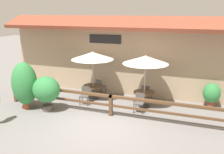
% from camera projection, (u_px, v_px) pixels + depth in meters
% --- Properties ---
extents(ground_plane, '(60.00, 60.00, 0.00)m').
position_uv_depth(ground_plane, '(102.00, 125.00, 10.05)').
color(ground_plane, slate).
extents(building_facade, '(14.28, 1.49, 4.23)m').
position_uv_depth(building_facade, '(131.00, 56.00, 13.22)').
color(building_facade, tan).
rests_on(building_facade, ground).
extents(patio_railing, '(10.40, 0.14, 0.95)m').
position_uv_depth(patio_railing, '(111.00, 101.00, 10.82)').
color(patio_railing, brown).
rests_on(patio_railing, ground).
extents(patio_umbrella_near, '(2.14, 2.14, 2.51)m').
position_uv_depth(patio_umbrella_near, '(92.00, 56.00, 12.49)').
color(patio_umbrella_near, '#B7B2A8').
rests_on(patio_umbrella_near, ground).
extents(dining_table_near, '(1.02, 1.02, 0.74)m').
position_uv_depth(dining_table_near, '(93.00, 88.00, 12.93)').
color(dining_table_near, '#4C3826').
rests_on(dining_table_near, ground).
extents(chair_near_streetside, '(0.48, 0.48, 0.86)m').
position_uv_depth(chair_near_streetside, '(85.00, 95.00, 12.26)').
color(chair_near_streetside, '#514C47').
rests_on(chair_near_streetside, ground).
extents(chair_near_wallside, '(0.51, 0.51, 0.86)m').
position_uv_depth(chair_near_wallside, '(100.00, 86.00, 13.66)').
color(chair_near_wallside, '#514C47').
rests_on(chair_near_wallside, ground).
extents(patio_umbrella_middle, '(2.14, 2.14, 2.51)m').
position_uv_depth(patio_umbrella_middle, '(145.00, 60.00, 11.47)').
color(patio_umbrella_middle, '#B7B2A8').
rests_on(patio_umbrella_middle, ground).
extents(dining_table_middle, '(1.02, 1.02, 0.74)m').
position_uv_depth(dining_table_middle, '(144.00, 95.00, 11.90)').
color(dining_table_middle, '#4C3826').
rests_on(dining_table_middle, ground).
extents(chair_middle_streetside, '(0.42, 0.42, 0.86)m').
position_uv_depth(chair_middle_streetside, '(139.00, 102.00, 11.29)').
color(chair_middle_streetside, '#514C47').
rests_on(chair_middle_streetside, ground).
extents(chair_middle_wallside, '(0.47, 0.47, 0.86)m').
position_uv_depth(chair_middle_wallside, '(146.00, 92.00, 12.60)').
color(chair_middle_wallside, '#514C47').
rests_on(chair_middle_wallside, ground).
extents(potted_plant_tall_tropical, '(1.26, 1.13, 1.63)m').
position_uv_depth(potted_plant_tall_tropical, '(46.00, 90.00, 11.27)').
color(potted_plant_tall_tropical, '#564C47').
rests_on(potted_plant_tall_tropical, ground).
extents(potted_plant_corner_fern, '(1.20, 1.08, 2.23)m').
position_uv_depth(potted_plant_corner_fern, '(25.00, 84.00, 11.49)').
color(potted_plant_corner_fern, '#9E4C33').
rests_on(potted_plant_corner_fern, ground).
extents(potted_plant_broad_leaf, '(0.80, 0.72, 1.20)m').
position_uv_depth(potted_plant_broad_leaf, '(212.00, 94.00, 11.73)').
color(potted_plant_broad_leaf, brown).
rests_on(potted_plant_broad_leaf, ground).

